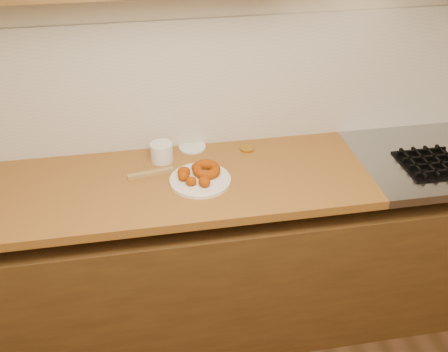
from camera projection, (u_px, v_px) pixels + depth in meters
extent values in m
cube|color=beige|center=(241.00, 49.00, 2.31)|extent=(4.00, 0.02, 2.70)
cube|color=#543616|center=(250.00, 259.00, 2.59)|extent=(3.60, 0.60, 0.77)
cube|color=brown|center=(103.00, 191.00, 2.22)|extent=(2.30, 0.62, 0.04)
cube|color=#BDB8A8|center=(241.00, 82.00, 2.38)|extent=(3.60, 0.02, 0.60)
cube|color=black|center=(430.00, 164.00, 2.35)|extent=(0.26, 0.26, 0.01)
cube|color=black|center=(412.00, 163.00, 2.33)|extent=(0.01, 0.24, 0.02)
cube|color=black|center=(441.00, 172.00, 2.27)|extent=(0.24, 0.01, 0.02)
cube|color=black|center=(425.00, 162.00, 2.34)|extent=(0.01, 0.24, 0.02)
cube|color=black|center=(434.00, 165.00, 2.32)|extent=(0.24, 0.01, 0.02)
cube|color=black|center=(437.00, 161.00, 2.35)|extent=(0.01, 0.24, 0.02)
cube|color=black|center=(428.00, 158.00, 2.37)|extent=(0.24, 0.01, 0.02)
cube|color=black|center=(421.00, 151.00, 2.42)|extent=(0.24, 0.01, 0.02)
cylinder|color=silver|center=(200.00, 180.00, 2.24)|extent=(0.26, 0.26, 0.02)
torus|color=#9F3F00|center=(206.00, 170.00, 2.26)|extent=(0.18, 0.18, 0.06)
ellipsoid|color=#9F3F00|center=(184.00, 172.00, 2.24)|extent=(0.06, 0.06, 0.04)
ellipsoid|color=#9F3F00|center=(183.00, 176.00, 2.21)|extent=(0.05, 0.06, 0.04)
ellipsoid|color=#9F3F00|center=(191.00, 181.00, 2.18)|extent=(0.05, 0.05, 0.04)
ellipsoid|color=#9F3F00|center=(204.00, 181.00, 2.18)|extent=(0.06, 0.06, 0.04)
ellipsoid|color=#9F3F00|center=(197.00, 167.00, 2.28)|extent=(0.07, 0.07, 0.04)
cylinder|color=silver|center=(162.00, 152.00, 2.37)|extent=(0.11, 0.11, 0.09)
cylinder|color=silver|center=(192.00, 147.00, 2.48)|extent=(0.16, 0.16, 0.01)
cylinder|color=#BE8629|center=(247.00, 149.00, 2.46)|extent=(0.08, 0.08, 0.01)
cube|color=olive|center=(151.00, 173.00, 2.28)|extent=(0.21, 0.06, 0.02)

